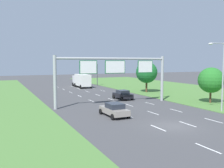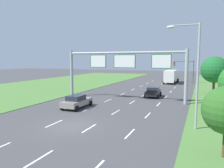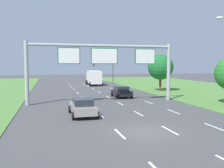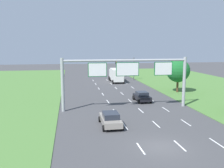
{
  "view_description": "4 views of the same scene",
  "coord_description": "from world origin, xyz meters",
  "px_view_note": "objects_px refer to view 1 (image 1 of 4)",
  "views": [
    {
      "loc": [
        -15.24,
        -18.81,
        6.15
      ],
      "look_at": [
        -1.43,
        10.88,
        3.23
      ],
      "focal_mm": 40.0,
      "sensor_mm": 36.0,
      "label": 1
    },
    {
      "loc": [
        10.1,
        -15.45,
        5.6
      ],
      "look_at": [
        -0.09,
        9.45,
        2.63
      ],
      "focal_mm": 35.0,
      "sensor_mm": 36.0,
      "label": 2
    },
    {
      "loc": [
        -6.08,
        -15.04,
        4.39
      ],
      "look_at": [
        0.52,
        10.96,
        2.34
      ],
      "focal_mm": 40.0,
      "sensor_mm": 36.0,
      "label": 3
    },
    {
      "loc": [
        -7.49,
        -19.16,
        8.56
      ],
      "look_at": [
        -1.64,
        14.88,
        3.22
      ],
      "focal_mm": 40.0,
      "sensor_mm": 36.0,
      "label": 4
    }
  ],
  "objects_px": {
    "car_near_red": "(123,95)",
    "roadside_tree_far": "(147,72)",
    "street_lamp": "(221,71)",
    "sign_gantry": "(115,70)",
    "traffic_light_mast": "(90,71)",
    "car_lead_silver": "(114,110)",
    "box_truck": "(82,80)",
    "roadside_tree_mid": "(211,80)"
  },
  "relations": [
    {
      "from": "sign_gantry",
      "to": "roadside_tree_far",
      "type": "height_order",
      "value": "sign_gantry"
    },
    {
      "from": "street_lamp",
      "to": "roadside_tree_far",
      "type": "relative_size",
      "value": 1.37
    },
    {
      "from": "car_near_red",
      "to": "box_truck",
      "type": "xyz_separation_m",
      "value": [
        -0.02,
        21.61,
        0.94
      ]
    },
    {
      "from": "box_truck",
      "to": "roadside_tree_far",
      "type": "height_order",
      "value": "roadside_tree_far"
    },
    {
      "from": "car_lead_silver",
      "to": "street_lamp",
      "type": "xyz_separation_m",
      "value": [
        12.77,
        -3.27,
        4.31
      ]
    },
    {
      "from": "street_lamp",
      "to": "car_lead_silver",
      "type": "bearing_deg",
      "value": 165.65
    },
    {
      "from": "car_near_red",
      "to": "roadside_tree_far",
      "type": "distance_m",
      "value": 11.11
    },
    {
      "from": "sign_gantry",
      "to": "roadside_tree_mid",
      "type": "relative_size",
      "value": 3.24
    },
    {
      "from": "car_near_red",
      "to": "car_lead_silver",
      "type": "distance_m",
      "value": 12.88
    },
    {
      "from": "box_truck",
      "to": "roadside_tree_far",
      "type": "bearing_deg",
      "value": -59.25
    },
    {
      "from": "car_near_red",
      "to": "street_lamp",
      "type": "distance_m",
      "value": 16.04
    },
    {
      "from": "traffic_light_mast",
      "to": "roadside_tree_mid",
      "type": "height_order",
      "value": "traffic_light_mast"
    },
    {
      "from": "box_truck",
      "to": "traffic_light_mast",
      "type": "relative_size",
      "value": 1.51
    },
    {
      "from": "car_near_red",
      "to": "car_lead_silver",
      "type": "bearing_deg",
      "value": -123.43
    },
    {
      "from": "car_lead_silver",
      "to": "sign_gantry",
      "type": "bearing_deg",
      "value": 63.52
    },
    {
      "from": "sign_gantry",
      "to": "street_lamp",
      "type": "distance_m",
      "value": 13.89
    },
    {
      "from": "street_lamp",
      "to": "traffic_light_mast",
      "type": "bearing_deg",
      "value": 94.64
    },
    {
      "from": "box_truck",
      "to": "traffic_light_mast",
      "type": "distance_m",
      "value": 4.19
    },
    {
      "from": "car_near_red",
      "to": "box_truck",
      "type": "height_order",
      "value": "box_truck"
    },
    {
      "from": "box_truck",
      "to": "traffic_light_mast",
      "type": "xyz_separation_m",
      "value": [
        2.96,
        2.04,
        2.16
      ]
    },
    {
      "from": "box_truck",
      "to": "roadside_tree_mid",
      "type": "bearing_deg",
      "value": -70.29
    },
    {
      "from": "sign_gantry",
      "to": "traffic_light_mast",
      "type": "height_order",
      "value": "sign_gantry"
    },
    {
      "from": "car_near_red",
      "to": "sign_gantry",
      "type": "height_order",
      "value": "sign_gantry"
    },
    {
      "from": "sign_gantry",
      "to": "roadside_tree_far",
      "type": "bearing_deg",
      "value": 40.45
    },
    {
      "from": "car_lead_silver",
      "to": "roadside_tree_far",
      "type": "distance_m",
      "value": 23.28
    },
    {
      "from": "car_near_red",
      "to": "box_truck",
      "type": "distance_m",
      "value": 21.63
    },
    {
      "from": "street_lamp",
      "to": "roadside_tree_mid",
      "type": "distance_m",
      "value": 6.86
    },
    {
      "from": "sign_gantry",
      "to": "car_lead_silver",
      "type": "bearing_deg",
      "value": -116.16
    },
    {
      "from": "car_near_red",
      "to": "roadside_tree_far",
      "type": "bearing_deg",
      "value": 34.01
    },
    {
      "from": "car_near_red",
      "to": "sign_gantry",
      "type": "xyz_separation_m",
      "value": [
        -3.29,
        -3.93,
        4.15
      ]
    },
    {
      "from": "car_near_red",
      "to": "traffic_light_mast",
      "type": "xyz_separation_m",
      "value": [
        2.94,
        23.65,
        3.09
      ]
    },
    {
      "from": "car_lead_silver",
      "to": "box_truck",
      "type": "bearing_deg",
      "value": 78.01
    },
    {
      "from": "sign_gantry",
      "to": "street_lamp",
      "type": "bearing_deg",
      "value": -47.89
    },
    {
      "from": "car_lead_silver",
      "to": "car_near_red",
      "type": "bearing_deg",
      "value": 58.08
    },
    {
      "from": "car_lead_silver",
      "to": "street_lamp",
      "type": "bearing_deg",
      "value": -14.67
    },
    {
      "from": "car_lead_silver",
      "to": "sign_gantry",
      "type": "height_order",
      "value": "sign_gantry"
    },
    {
      "from": "roadside_tree_far",
      "to": "traffic_light_mast",
      "type": "bearing_deg",
      "value": 108.03
    },
    {
      "from": "street_lamp",
      "to": "box_truck",
      "type": "bearing_deg",
      "value": 99.56
    },
    {
      "from": "car_lead_silver",
      "to": "roadside_tree_mid",
      "type": "distance_m",
      "value": 17.14
    },
    {
      "from": "street_lamp",
      "to": "sign_gantry",
      "type": "bearing_deg",
      "value": 132.11
    },
    {
      "from": "sign_gantry",
      "to": "traffic_light_mast",
      "type": "bearing_deg",
      "value": 77.26
    },
    {
      "from": "box_truck",
      "to": "roadside_tree_mid",
      "type": "xyz_separation_m",
      "value": [
        10.08,
        -30.54,
        1.73
      ]
    }
  ]
}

